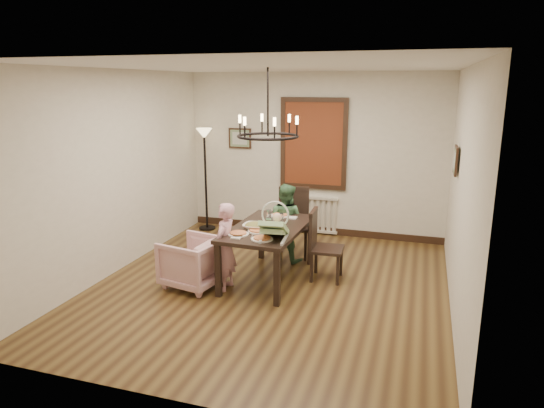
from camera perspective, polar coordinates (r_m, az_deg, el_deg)
The scene contains 17 objects.
room_shell at distance 6.41m, azimuth 0.72°, elevation 3.17°, with size 4.51×5.00×2.81m.
dining_table at distance 6.49m, azimuth -0.46°, elevation -3.40°, with size 0.97×1.63×0.75m.
chair_far at distance 7.40m, azimuth 2.53°, elevation -2.25°, with size 0.47×0.47×1.07m, color black, non-canonical shape.
chair_right at distance 6.59m, azimuth 6.50°, elevation -4.82°, with size 0.43×0.43×0.97m, color black, non-canonical shape.
armchair at distance 6.48m, azimuth -9.27°, elevation -6.75°, with size 0.70×0.72×0.65m, color beige.
elderly_woman at distance 6.28m, azimuth -5.57°, elevation -5.88°, with size 0.35×0.23×0.95m, color #D496A6.
seated_man at distance 7.27m, azimuth 1.61°, elevation -2.93°, with size 0.47×0.37×0.97m, color #44734A.
baby_bouncer at distance 5.91m, azimuth 0.24°, elevation -2.65°, with size 0.37×0.50×0.32m, color #A5D190, non-canonical shape.
salad_bowl at distance 6.36m, azimuth -2.12°, elevation -2.59°, with size 0.35×0.35×0.09m, color white.
pizza_platter at distance 6.25m, azimuth -1.46°, elevation -3.11°, with size 0.31×0.31×0.04m, color tan.
drinking_glass at distance 6.41m, azimuth 0.19°, elevation -2.21°, with size 0.07×0.07×0.13m, color silver.
window_blinds at distance 8.38m, azimuth 4.90°, elevation 7.06°, with size 1.00×0.03×1.40m, color brown.
radiator at distance 8.63m, azimuth 4.76°, elevation -1.18°, with size 0.92×0.12×0.62m, color silver, non-canonical shape.
picture_back at distance 8.77m, azimuth -3.79°, elevation 7.72°, with size 0.42×0.03×0.36m, color black.
picture_right at distance 6.64m, azimuth 20.80°, elevation 4.83°, with size 0.42×0.03×0.36m, color black.
floor_lamp at distance 8.81m, azimuth -7.81°, elevation 2.72°, with size 0.30×0.30×1.80m, color black, non-canonical shape.
chandelier at distance 6.23m, azimuth -0.48°, elevation 7.98°, with size 0.80×0.80×0.04m, color black.
Camera 1 is at (1.82, -5.66, 2.60)m, focal length 32.00 mm.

